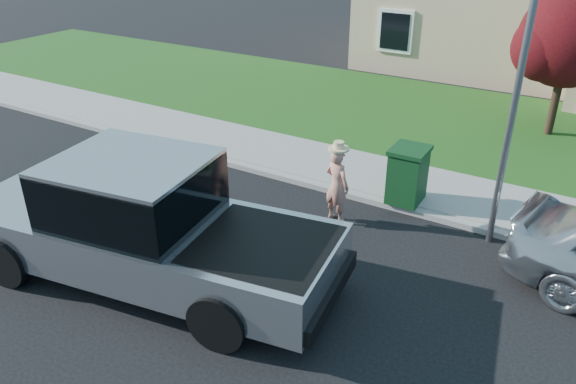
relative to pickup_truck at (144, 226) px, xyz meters
The scene contains 9 objects.
ground 1.96m from the pickup_truck, 59.02° to the left, with size 80.00×80.00×0.00m, color black.
curb 4.82m from the pickup_truck, 66.73° to the left, with size 40.00×0.20×0.12m, color gray.
sidewalk 5.83m from the pickup_truck, 71.05° to the left, with size 40.00×2.00×0.15m, color gray.
lawn 10.17m from the pickup_truck, 79.35° to the left, with size 40.00×7.00×0.10m, color #194012.
pickup_truck is the anchor object (origin of this frame).
woman 3.77m from the pickup_truck, 61.92° to the left, with size 0.63×0.50×1.66m.
ornamental_tree 11.40m from the pickup_truck, 65.84° to the left, with size 2.73×2.46×3.74m.
trash_bin 5.31m from the pickup_truck, 59.04° to the left, with size 0.72×0.82×1.15m.
street_lamp 6.35m from the pickup_truck, 41.67° to the left, with size 0.28×0.65×4.97m.
Camera 1 is at (5.11, -6.84, 5.50)m, focal length 35.00 mm.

